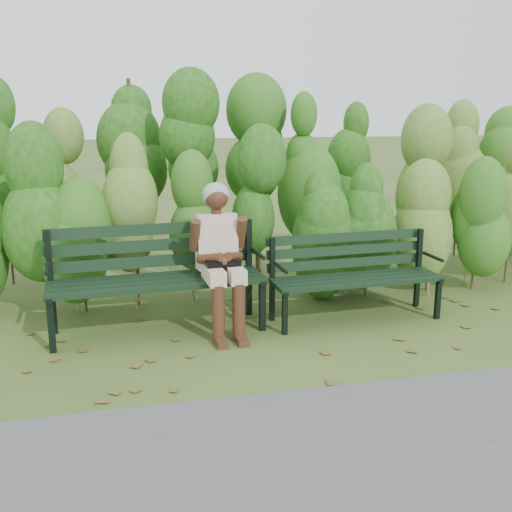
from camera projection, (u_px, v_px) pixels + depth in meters
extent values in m
plane|color=#3E4C22|center=(265.00, 345.00, 5.42)|extent=(80.00, 80.00, 0.00)
cube|color=#474749|center=(360.00, 491.00, 3.34)|extent=(60.00, 2.50, 0.01)
cylinder|color=#47381E|center=(30.00, 279.00, 6.08)|extent=(0.03, 0.03, 0.80)
ellipsoid|color=#3F7018|center=(24.00, 217.00, 5.92)|extent=(0.64, 0.64, 1.44)
cylinder|color=#47381E|center=(92.00, 276.00, 6.21)|extent=(0.03, 0.03, 0.80)
ellipsoid|color=#3F7018|center=(88.00, 215.00, 6.06)|extent=(0.64, 0.64, 1.44)
cylinder|color=#47381E|center=(151.00, 272.00, 6.35)|extent=(0.03, 0.03, 0.80)
ellipsoid|color=#3F7018|center=(149.00, 212.00, 6.20)|extent=(0.64, 0.64, 1.44)
cylinder|color=#47381E|center=(209.00, 269.00, 6.48)|extent=(0.03, 0.03, 0.80)
ellipsoid|color=#3F7018|center=(207.00, 210.00, 6.33)|extent=(0.64, 0.64, 1.44)
cylinder|color=#47381E|center=(263.00, 265.00, 6.62)|extent=(0.03, 0.03, 0.80)
ellipsoid|color=#3F7018|center=(263.00, 208.00, 6.47)|extent=(0.64, 0.64, 1.44)
cylinder|color=#47381E|center=(316.00, 262.00, 6.76)|extent=(0.03, 0.03, 0.80)
ellipsoid|color=#3F7018|center=(317.00, 206.00, 6.60)|extent=(0.64, 0.64, 1.44)
cylinder|color=#47381E|center=(366.00, 259.00, 6.89)|extent=(0.03, 0.03, 0.80)
ellipsoid|color=#3F7018|center=(369.00, 204.00, 6.74)|extent=(0.64, 0.64, 1.44)
cylinder|color=#47381E|center=(415.00, 256.00, 7.03)|extent=(0.03, 0.03, 0.80)
ellipsoid|color=#3F7018|center=(418.00, 202.00, 6.87)|extent=(0.64, 0.64, 1.44)
cylinder|color=#47381E|center=(461.00, 253.00, 7.16)|extent=(0.03, 0.03, 0.80)
ellipsoid|color=#3F7018|center=(466.00, 200.00, 7.01)|extent=(0.64, 0.64, 1.44)
cylinder|color=#47381E|center=(506.00, 251.00, 7.30)|extent=(0.03, 0.03, 0.80)
ellipsoid|color=#3F7018|center=(512.00, 199.00, 7.15)|extent=(0.64, 0.64, 1.44)
cylinder|color=#47381E|center=(59.00, 243.00, 7.03)|extent=(0.04, 0.04, 1.10)
ellipsoid|color=#15510D|center=(53.00, 168.00, 6.82)|extent=(0.70, 0.70, 1.98)
cylinder|color=#47381E|center=(126.00, 240.00, 7.21)|extent=(0.04, 0.04, 1.10)
ellipsoid|color=#15510D|center=(122.00, 166.00, 7.00)|extent=(0.70, 0.70, 1.98)
cylinder|color=#47381E|center=(190.00, 237.00, 7.38)|extent=(0.04, 0.04, 1.10)
ellipsoid|color=#15510D|center=(188.00, 165.00, 7.17)|extent=(0.70, 0.70, 1.98)
cylinder|color=#47381E|center=(250.00, 234.00, 7.55)|extent=(0.04, 0.04, 1.10)
ellipsoid|color=#15510D|center=(250.00, 164.00, 7.34)|extent=(0.70, 0.70, 1.98)
cylinder|color=#47381E|center=(308.00, 231.00, 7.72)|extent=(0.04, 0.04, 1.10)
ellipsoid|color=#15510D|center=(310.00, 162.00, 7.51)|extent=(0.70, 0.70, 1.98)
cylinder|color=#47381E|center=(364.00, 229.00, 7.89)|extent=(0.04, 0.04, 1.10)
ellipsoid|color=#15510D|center=(367.00, 161.00, 7.68)|extent=(0.70, 0.70, 1.98)
cylinder|color=#47381E|center=(417.00, 226.00, 8.06)|extent=(0.04, 0.04, 1.10)
ellipsoid|color=#15510D|center=(421.00, 160.00, 7.85)|extent=(0.70, 0.70, 1.98)
cylinder|color=#47381E|center=(468.00, 224.00, 8.23)|extent=(0.04, 0.04, 1.10)
ellipsoid|color=#15510D|center=(473.00, 159.00, 8.02)|extent=(0.70, 0.70, 1.98)
cube|color=brown|center=(153.00, 347.00, 5.36)|extent=(0.11, 0.10, 0.01)
cube|color=brown|center=(347.00, 311.00, 6.33)|extent=(0.11, 0.11, 0.01)
cube|color=brown|center=(154.00, 338.00, 5.59)|extent=(0.07, 0.09, 0.01)
cube|color=brown|center=(49.00, 325.00, 5.91)|extent=(0.11, 0.11, 0.01)
cube|color=brown|center=(505.00, 342.00, 5.49)|extent=(0.11, 0.11, 0.01)
cube|color=brown|center=(267.00, 313.00, 6.28)|extent=(0.09, 0.10, 0.01)
cube|color=brown|center=(401.00, 348.00, 5.35)|extent=(0.11, 0.09, 0.01)
cube|color=brown|center=(338.00, 373.00, 4.84)|extent=(0.11, 0.11, 0.01)
cube|color=brown|center=(334.00, 398.00, 4.41)|extent=(0.11, 0.11, 0.01)
cube|color=brown|center=(54.00, 343.00, 5.46)|extent=(0.11, 0.11, 0.01)
cube|color=brown|center=(2.00, 366.00, 4.97)|extent=(0.09, 0.10, 0.01)
cube|color=brown|center=(497.00, 326.00, 5.90)|extent=(0.10, 0.11, 0.01)
cube|color=brown|center=(470.00, 301.00, 6.65)|extent=(0.11, 0.11, 0.01)
cube|color=brown|center=(429.00, 313.00, 6.25)|extent=(0.09, 0.10, 0.01)
cube|color=brown|center=(311.00, 363.00, 5.04)|extent=(0.11, 0.11, 0.01)
cube|color=brown|center=(42.00, 352.00, 5.26)|extent=(0.11, 0.10, 0.01)
cube|color=brown|center=(325.00, 336.00, 5.62)|extent=(0.11, 0.11, 0.01)
cube|color=brown|center=(260.00, 354.00, 5.22)|extent=(0.08, 0.09, 0.01)
cube|color=brown|center=(208.00, 357.00, 5.16)|extent=(0.10, 0.09, 0.01)
cube|color=brown|center=(183.00, 338.00, 5.58)|extent=(0.10, 0.11, 0.01)
cube|color=brown|center=(412.00, 332.00, 5.74)|extent=(0.11, 0.11, 0.01)
cube|color=brown|center=(267.00, 315.00, 6.22)|extent=(0.09, 0.11, 0.01)
cube|color=brown|center=(149.00, 397.00, 4.44)|extent=(0.10, 0.11, 0.01)
cube|color=brown|center=(133.00, 351.00, 5.29)|extent=(0.09, 0.11, 0.01)
cube|color=brown|center=(73.00, 372.00, 4.86)|extent=(0.10, 0.08, 0.01)
cube|color=brown|center=(275.00, 367.00, 4.96)|extent=(0.10, 0.11, 0.01)
cube|color=brown|center=(455.00, 317.00, 6.13)|extent=(0.11, 0.09, 0.01)
cube|color=black|center=(161.00, 288.00, 5.42)|extent=(2.02, 0.23, 0.04)
cube|color=black|center=(159.00, 284.00, 5.55)|extent=(2.02, 0.23, 0.04)
cube|color=black|center=(157.00, 280.00, 5.68)|extent=(2.02, 0.23, 0.04)
cube|color=black|center=(155.00, 276.00, 5.81)|extent=(2.02, 0.23, 0.04)
cube|color=black|center=(153.00, 261.00, 5.88)|extent=(2.01, 0.18, 0.12)
cube|color=black|center=(152.00, 245.00, 5.85)|extent=(2.01, 0.18, 0.12)
cube|color=black|center=(151.00, 229.00, 5.83)|extent=(2.01, 0.18, 0.12)
cube|color=black|center=(51.00, 325.00, 5.20)|extent=(0.06, 0.06, 0.50)
cube|color=black|center=(51.00, 283.00, 5.59)|extent=(0.06, 0.06, 1.01)
cube|color=black|center=(50.00, 293.00, 5.36)|extent=(0.09, 0.56, 0.04)
cylinder|color=black|center=(47.00, 268.00, 5.25)|extent=(0.06, 0.42, 0.04)
cube|color=black|center=(262.00, 305.00, 5.73)|extent=(0.06, 0.06, 0.50)
cube|color=black|center=(249.00, 268.00, 6.12)|extent=(0.06, 0.06, 1.01)
cube|color=black|center=(256.00, 276.00, 5.88)|extent=(0.09, 0.56, 0.04)
cylinder|color=black|center=(257.00, 253.00, 5.77)|extent=(0.06, 0.42, 0.04)
cube|color=black|center=(365.00, 284.00, 5.81)|extent=(1.71, 0.18, 0.04)
cube|color=black|center=(359.00, 281.00, 5.92)|extent=(1.71, 0.18, 0.04)
cube|color=black|center=(354.00, 278.00, 6.03)|extent=(1.71, 0.18, 0.04)
cube|color=black|center=(349.00, 275.00, 6.14)|extent=(1.71, 0.18, 0.04)
cube|color=black|center=(346.00, 263.00, 6.20)|extent=(1.71, 0.12, 0.10)
cube|color=black|center=(346.00, 250.00, 6.18)|extent=(1.71, 0.12, 0.10)
cube|color=black|center=(346.00, 237.00, 6.16)|extent=(1.71, 0.12, 0.10)
cube|color=black|center=(285.00, 313.00, 5.63)|extent=(0.05, 0.05, 0.43)
cube|color=black|center=(272.00, 280.00, 5.96)|extent=(0.05, 0.05, 0.86)
cube|color=black|center=(279.00, 287.00, 5.76)|extent=(0.07, 0.48, 0.04)
cylinder|color=black|center=(281.00, 268.00, 5.67)|extent=(0.05, 0.36, 0.03)
cube|color=black|center=(438.00, 299.00, 6.06)|extent=(0.05, 0.05, 0.43)
cube|color=black|center=(418.00, 268.00, 6.39)|extent=(0.05, 0.05, 0.86)
cube|color=black|center=(429.00, 275.00, 6.19)|extent=(0.07, 0.48, 0.04)
cylinder|color=black|center=(433.00, 257.00, 6.10)|extent=(0.05, 0.36, 0.03)
cube|color=beige|center=(213.00, 274.00, 5.52)|extent=(0.17, 0.45, 0.14)
cube|color=beige|center=(234.00, 273.00, 5.57)|extent=(0.17, 0.45, 0.14)
cylinder|color=#452616|center=(218.00, 314.00, 5.43)|extent=(0.12, 0.12, 0.55)
cylinder|color=#452616|center=(239.00, 312.00, 5.48)|extent=(0.12, 0.12, 0.55)
cube|color=#452616|center=(221.00, 342.00, 5.40)|extent=(0.11, 0.22, 0.06)
cube|color=#452616|center=(241.00, 340.00, 5.46)|extent=(0.11, 0.22, 0.06)
cube|color=beige|center=(216.00, 241.00, 5.75)|extent=(0.40, 0.29, 0.55)
cylinder|color=#452616|center=(216.00, 212.00, 5.66)|extent=(0.10, 0.10, 0.11)
sphere|color=#452616|center=(216.00, 198.00, 5.62)|extent=(0.22, 0.22, 0.22)
ellipsoid|color=gray|center=(216.00, 195.00, 5.64)|extent=(0.26, 0.24, 0.23)
cylinder|color=#452616|center=(195.00, 235.00, 5.59)|extent=(0.11, 0.23, 0.33)
cylinder|color=#452616|center=(241.00, 232.00, 5.71)|extent=(0.11, 0.23, 0.33)
cylinder|color=#452616|center=(210.00, 258.00, 5.54)|extent=(0.25, 0.27, 0.14)
cylinder|color=#452616|center=(233.00, 257.00, 5.60)|extent=(0.23, 0.29, 0.14)
sphere|color=#452616|center=(223.00, 261.00, 5.51)|extent=(0.12, 0.12, 0.12)
cube|color=black|center=(223.00, 269.00, 5.54)|extent=(0.33, 0.15, 0.17)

